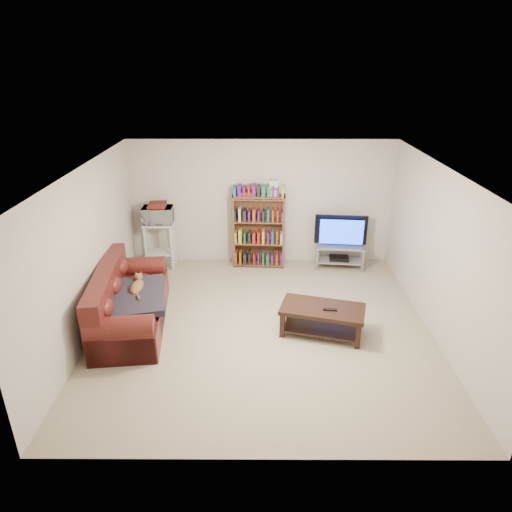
{
  "coord_description": "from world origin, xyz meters",
  "views": [
    {
      "loc": [
        -0.07,
        -5.93,
        3.77
      ],
      "look_at": [
        -0.1,
        0.4,
        1.0
      ],
      "focal_mm": 32.0,
      "sensor_mm": 36.0,
      "label": 1
    }
  ],
  "objects_px": {
    "sofa": "(126,306)",
    "bookshelf": "(259,230)",
    "coffee_table": "(322,315)",
    "tv_stand": "(339,252)"
  },
  "relations": [
    {
      "from": "sofa",
      "to": "bookshelf",
      "type": "bearing_deg",
      "value": 40.78
    },
    {
      "from": "bookshelf",
      "to": "coffee_table",
      "type": "bearing_deg",
      "value": -66.06
    },
    {
      "from": "sofa",
      "to": "coffee_table",
      "type": "bearing_deg",
      "value": -11.1
    },
    {
      "from": "bookshelf",
      "to": "tv_stand",
      "type": "bearing_deg",
      "value": -0.5
    },
    {
      "from": "sofa",
      "to": "coffee_table",
      "type": "height_order",
      "value": "sofa"
    },
    {
      "from": "coffee_table",
      "to": "tv_stand",
      "type": "xyz_separation_m",
      "value": [
        0.63,
        2.32,
        0.01
      ]
    },
    {
      "from": "tv_stand",
      "to": "bookshelf",
      "type": "xyz_separation_m",
      "value": [
        -1.56,
        0.09,
        0.42
      ]
    },
    {
      "from": "coffee_table",
      "to": "tv_stand",
      "type": "height_order",
      "value": "tv_stand"
    },
    {
      "from": "coffee_table",
      "to": "tv_stand",
      "type": "distance_m",
      "value": 2.4
    },
    {
      "from": "coffee_table",
      "to": "sofa",
      "type": "bearing_deg",
      "value": -169.39
    }
  ]
}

